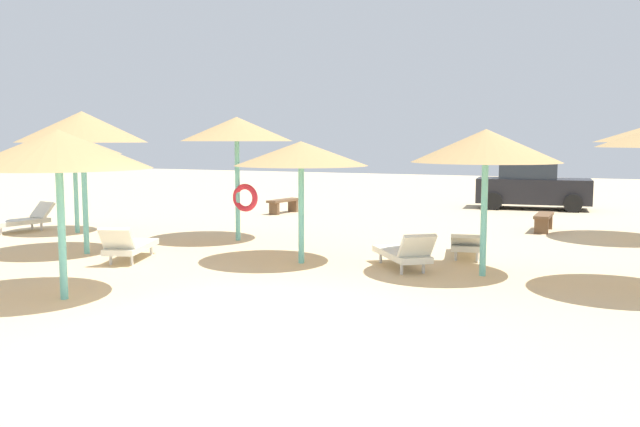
% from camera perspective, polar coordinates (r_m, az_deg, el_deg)
% --- Properties ---
extents(ground_plane, '(80.00, 80.00, 0.00)m').
position_cam_1_polar(ground_plane, '(9.62, -7.59, -8.92)').
color(ground_plane, beige).
extents(parasol_0, '(2.73, 2.73, 2.72)m').
position_cam_1_polar(parasol_0, '(12.58, 14.02, 5.61)').
color(parasol_0, '#6BC6BC').
rests_on(parasol_0, ground).
extents(parasol_3, '(2.49, 2.49, 2.65)m').
position_cam_1_polar(parasol_3, '(19.25, -20.32, 5.51)').
color(parasol_3, '#6BC6BC').
rests_on(parasol_3, ground).
extents(parasol_5, '(2.80, 2.80, 3.15)m').
position_cam_1_polar(parasol_5, '(15.53, -19.70, 6.96)').
color(parasol_5, '#6BC6BC').
rests_on(parasol_5, ground).
extents(parasol_6, '(2.72, 2.72, 2.50)m').
position_cam_1_polar(parasol_6, '(13.51, -1.63, 5.12)').
color(parasol_6, '#6BC6BC').
rests_on(parasol_6, ground).
extents(parasol_8, '(2.87, 2.87, 2.68)m').
position_cam_1_polar(parasol_8, '(11.14, -21.52, 5.12)').
color(parasol_8, '#6BC6BC').
rests_on(parasol_8, ground).
extents(parasol_9, '(2.78, 2.78, 3.09)m').
position_cam_1_polar(parasol_9, '(16.75, -7.14, 7.07)').
color(parasol_9, '#6BC6BC').
rests_on(parasol_9, ground).
extents(lounger_0, '(1.03, 2.01, 0.62)m').
position_cam_1_polar(lounger_0, '(14.71, 12.46, -2.49)').
color(lounger_0, silver).
rests_on(lounger_0, ground).
extents(lounger_3, '(0.92, 1.94, 0.77)m').
position_cam_1_polar(lounger_3, '(20.12, -24.21, -0.53)').
color(lounger_3, silver).
rests_on(lounger_3, ground).
extents(lounger_5, '(1.24, 1.95, 0.81)m').
position_cam_1_polar(lounger_5, '(14.47, -16.03, -2.66)').
color(lounger_5, silver).
rests_on(lounger_5, ground).
extents(lounger_6, '(1.66, 1.84, 0.80)m').
position_cam_1_polar(lounger_6, '(13.12, 7.20, -3.36)').
color(lounger_6, silver).
rests_on(lounger_6, ground).
extents(bench_0, '(0.40, 1.50, 0.49)m').
position_cam_1_polar(bench_0, '(19.46, 18.62, -0.45)').
color(bench_0, brown).
rests_on(bench_0, ground).
extents(bench_1, '(0.61, 1.54, 0.49)m').
position_cam_1_polar(bench_1, '(23.06, -3.12, 0.87)').
color(bench_1, brown).
rests_on(bench_1, ground).
extents(parked_car, '(4.16, 2.34, 1.72)m').
position_cam_1_polar(parked_car, '(25.72, 17.70, 2.21)').
color(parked_car, black).
rests_on(parked_car, ground).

